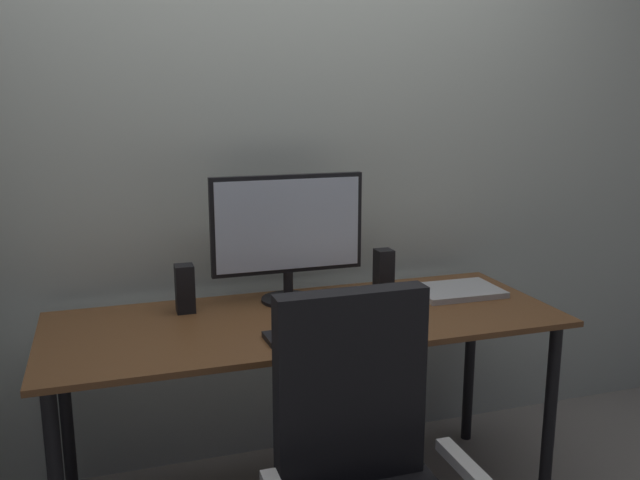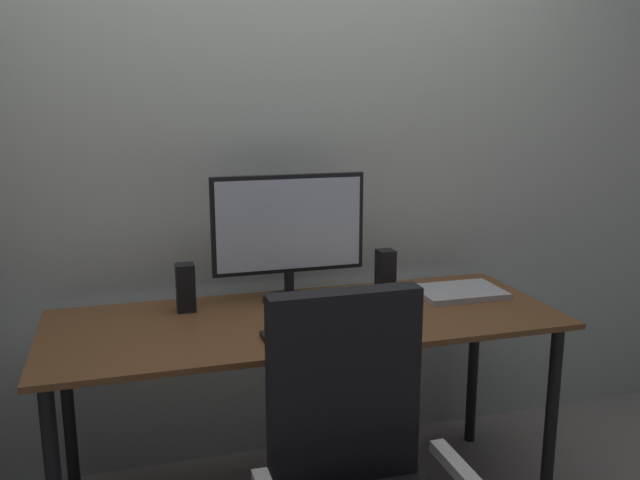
{
  "view_description": "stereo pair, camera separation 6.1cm",
  "coord_description": "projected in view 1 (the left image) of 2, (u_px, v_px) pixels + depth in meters",
  "views": [
    {
      "loc": [
        -0.64,
        -2.11,
        1.5
      ],
      "look_at": [
        0.06,
        0.04,
        1.0
      ],
      "focal_mm": 37.68,
      "sensor_mm": 36.0,
      "label": 1
    },
    {
      "loc": [
        -0.58,
        -2.12,
        1.5
      ],
      "look_at": [
        0.06,
        0.04,
        1.0
      ],
      "focal_mm": 37.68,
      "sensor_mm": 36.0,
      "label": 2
    }
  ],
  "objects": [
    {
      "name": "back_wall",
      "position": [
        269.0,
        143.0,
        2.66
      ],
      "size": [
        6.4,
        0.1,
        2.6
      ],
      "primitive_type": "cube",
      "color": "beige",
      "rests_on": "ground"
    },
    {
      "name": "desk",
      "position": [
        307.0,
        339.0,
        2.33
      ],
      "size": [
        1.76,
        0.67,
        0.74
      ],
      "color": "brown",
      "rests_on": "ground"
    },
    {
      "name": "monitor",
      "position": [
        288.0,
        230.0,
        2.43
      ],
      "size": [
        0.56,
        0.2,
        0.47
      ],
      "color": "black",
      "rests_on": "desk"
    },
    {
      "name": "keyboard",
      "position": [
        310.0,
        334.0,
        2.12
      ],
      "size": [
        0.29,
        0.12,
        0.02
      ],
      "primitive_type": "cube",
      "rotation": [
        0.0,
        0.0,
        0.04
      ],
      "color": "black",
      "rests_on": "desk"
    },
    {
      "name": "mouse",
      "position": [
        370.0,
        322.0,
        2.21
      ],
      "size": [
        0.06,
        0.1,
        0.03
      ],
      "primitive_type": "cube",
      "rotation": [
        0.0,
        0.0,
        -0.01
      ],
      "color": "black",
      "rests_on": "desk"
    },
    {
      "name": "coffee_mug",
      "position": [
        326.0,
        307.0,
        2.28
      ],
      "size": [
        0.1,
        0.08,
        0.09
      ],
      "color": "black",
      "rests_on": "desk"
    },
    {
      "name": "laptop",
      "position": [
        457.0,
        291.0,
        2.58
      ],
      "size": [
        0.32,
        0.24,
        0.02
      ],
      "primitive_type": "cube",
      "rotation": [
        0.0,
        0.0,
        -0.02
      ],
      "color": "#B7BABC",
      "rests_on": "desk"
    },
    {
      "name": "speaker_left",
      "position": [
        185.0,
        289.0,
        2.35
      ],
      "size": [
        0.06,
        0.07,
        0.17
      ],
      "primitive_type": "cube",
      "color": "black",
      "rests_on": "desk"
    },
    {
      "name": "speaker_right",
      "position": [
        384.0,
        271.0,
        2.58
      ],
      "size": [
        0.06,
        0.07,
        0.17
      ],
      "primitive_type": "cube",
      "color": "black",
      "rests_on": "desk"
    }
  ]
}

